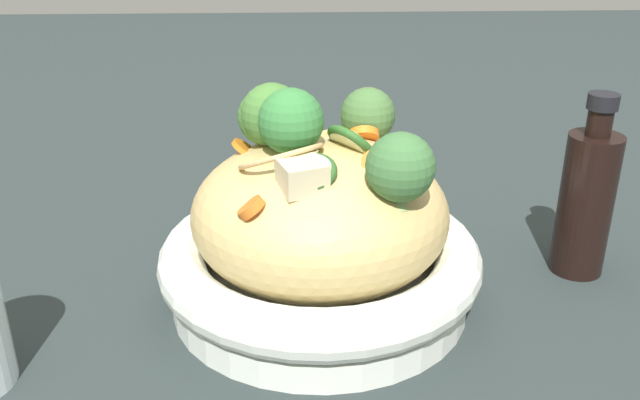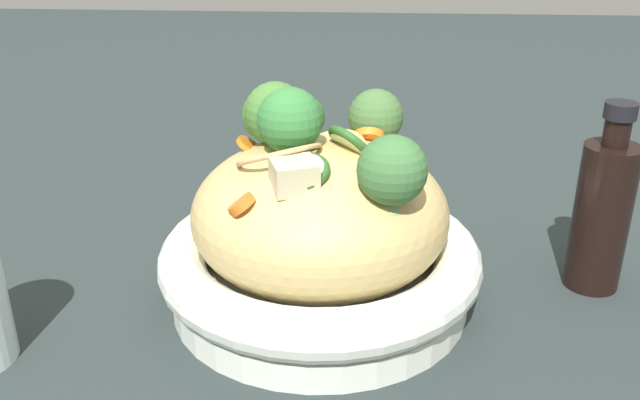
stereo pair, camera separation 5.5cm
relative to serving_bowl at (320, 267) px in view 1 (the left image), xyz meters
name	(u,v)px [view 1 (the left image)]	position (x,y,z in m)	size (l,w,h in m)	color
ground_plane	(320,299)	(0.00, 0.00, -0.03)	(3.00, 3.00, 0.00)	#263030
serving_bowl	(320,267)	(0.00, 0.00, 0.00)	(0.26, 0.26, 0.06)	white
noodle_heap	(320,213)	(0.00, 0.00, 0.05)	(0.21, 0.21, 0.13)	tan
broccoli_florets	(309,126)	(0.01, -0.02, 0.12)	(0.16, 0.20, 0.08)	#90AD6B
carrot_coins	(340,162)	(-0.01, 0.01, 0.10)	(0.13, 0.13, 0.04)	orange
zucchini_slices	(333,157)	(-0.01, 0.02, 0.11)	(0.09, 0.10, 0.04)	beige
chicken_chunks	(298,163)	(0.02, 0.02, 0.10)	(0.04, 0.16, 0.04)	beige
soy_sauce_bottle	(586,200)	(-0.24, -0.04, 0.04)	(0.05, 0.05, 0.17)	black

